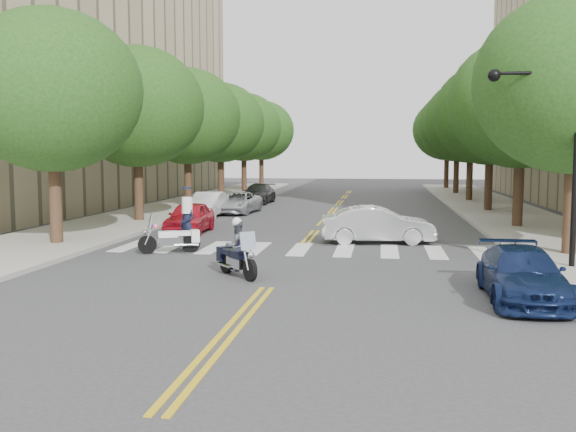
% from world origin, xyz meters
% --- Properties ---
extents(ground, '(140.00, 140.00, 0.00)m').
position_xyz_m(ground, '(0.00, 0.00, 0.00)').
color(ground, '#38383A').
rests_on(ground, ground).
extents(sidewalk_left, '(5.00, 60.00, 0.15)m').
position_xyz_m(sidewalk_left, '(-9.50, 22.00, 0.07)').
color(sidewalk_left, '#9E9991').
rests_on(sidewalk_left, ground).
extents(sidewalk_right, '(5.00, 60.00, 0.15)m').
position_xyz_m(sidewalk_right, '(9.50, 22.00, 0.07)').
color(sidewalk_right, '#9E9991').
rests_on(sidewalk_right, ground).
extents(tree_l_0, '(6.40, 6.40, 8.45)m').
position_xyz_m(tree_l_0, '(-8.80, 6.00, 5.55)').
color(tree_l_0, '#382316').
rests_on(tree_l_0, ground).
extents(tree_l_1, '(6.40, 6.40, 8.45)m').
position_xyz_m(tree_l_1, '(-8.80, 14.00, 5.55)').
color(tree_l_1, '#382316').
rests_on(tree_l_1, ground).
extents(tree_l_2, '(6.40, 6.40, 8.45)m').
position_xyz_m(tree_l_2, '(-8.80, 22.00, 5.55)').
color(tree_l_2, '#382316').
rests_on(tree_l_2, ground).
extents(tree_l_3, '(6.40, 6.40, 8.45)m').
position_xyz_m(tree_l_3, '(-8.80, 30.00, 5.55)').
color(tree_l_3, '#382316').
rests_on(tree_l_3, ground).
extents(tree_l_4, '(6.40, 6.40, 8.45)m').
position_xyz_m(tree_l_4, '(-8.80, 38.00, 5.55)').
color(tree_l_4, '#382316').
rests_on(tree_l_4, ground).
extents(tree_l_5, '(6.40, 6.40, 8.45)m').
position_xyz_m(tree_l_5, '(-8.80, 46.00, 5.55)').
color(tree_l_5, '#382316').
rests_on(tree_l_5, ground).
extents(tree_r_0, '(6.40, 6.40, 8.45)m').
position_xyz_m(tree_r_0, '(8.80, 6.00, 5.55)').
color(tree_r_0, '#382316').
rests_on(tree_r_0, ground).
extents(tree_r_1, '(6.40, 6.40, 8.45)m').
position_xyz_m(tree_r_1, '(8.80, 14.00, 5.55)').
color(tree_r_1, '#382316').
rests_on(tree_r_1, ground).
extents(tree_r_2, '(6.40, 6.40, 8.45)m').
position_xyz_m(tree_r_2, '(8.80, 22.00, 5.55)').
color(tree_r_2, '#382316').
rests_on(tree_r_2, ground).
extents(tree_r_3, '(6.40, 6.40, 8.45)m').
position_xyz_m(tree_r_3, '(8.80, 30.00, 5.55)').
color(tree_r_3, '#382316').
rests_on(tree_r_3, ground).
extents(tree_r_4, '(6.40, 6.40, 8.45)m').
position_xyz_m(tree_r_4, '(8.80, 38.00, 5.55)').
color(tree_r_4, '#382316').
rests_on(tree_r_4, ground).
extents(tree_r_5, '(6.40, 6.40, 8.45)m').
position_xyz_m(tree_r_5, '(8.80, 46.00, 5.55)').
color(tree_r_5, '#382316').
rests_on(tree_r_5, ground).
extents(traffic_signal_pole, '(2.82, 0.42, 6.00)m').
position_xyz_m(traffic_signal_pole, '(7.72, 3.50, 3.72)').
color(traffic_signal_pole, black).
rests_on(traffic_signal_pole, ground).
extents(motorcycle_police, '(1.46, 1.69, 1.63)m').
position_xyz_m(motorcycle_police, '(-1.10, 1.38, 0.73)').
color(motorcycle_police, black).
rests_on(motorcycle_police, ground).
extents(motorcycle_parked, '(1.97, 1.10, 1.35)m').
position_xyz_m(motorcycle_parked, '(-4.10, 5.18, 0.47)').
color(motorcycle_parked, black).
rests_on(motorcycle_parked, ground).
extents(officer_standing, '(0.77, 0.70, 1.77)m').
position_xyz_m(officer_standing, '(-3.88, 5.92, 0.89)').
color(officer_standing, black).
rests_on(officer_standing, ground).
extents(convertible, '(4.33, 1.92, 1.38)m').
position_xyz_m(convertible, '(2.67, 8.50, 0.69)').
color(convertible, silver).
rests_on(convertible, ground).
extents(sedan_blue, '(1.73, 4.15, 1.20)m').
position_xyz_m(sedan_blue, '(6.00, -0.50, 0.60)').
color(sedan_blue, '#101E44').
rests_on(sedan_blue, ground).
extents(parked_car_a, '(1.70, 3.91, 1.31)m').
position_xyz_m(parked_car_a, '(-5.20, 10.48, 0.66)').
color(parked_car_a, red).
rests_on(parked_car_a, ground).
extents(parked_car_b, '(1.42, 3.99, 1.31)m').
position_xyz_m(parked_car_b, '(-6.30, 17.42, 0.65)').
color(parked_car_b, silver).
rests_on(parked_car_b, ground).
extents(parked_car_c, '(2.30, 4.45, 1.20)m').
position_xyz_m(parked_car_c, '(-5.20, 19.50, 0.60)').
color(parked_car_c, '#A2A4AA').
rests_on(parked_car_c, ground).
extents(parked_car_d, '(1.93, 4.47, 1.28)m').
position_xyz_m(parked_car_d, '(-5.38, 26.64, 0.64)').
color(parked_car_d, black).
rests_on(parked_car_d, ground).
extents(parked_car_e, '(1.72, 3.66, 1.21)m').
position_xyz_m(parked_car_e, '(-6.30, 31.73, 0.61)').
color(parked_car_e, '#A5A5AA').
rests_on(parked_car_e, ground).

